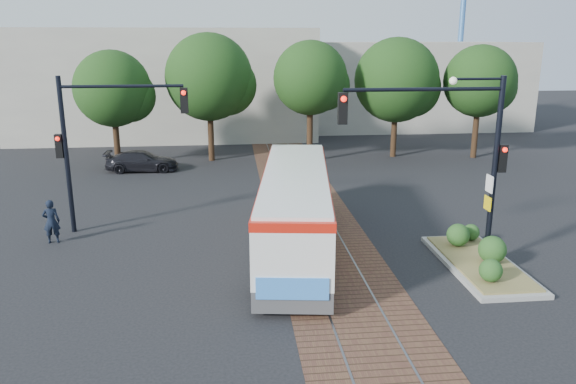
% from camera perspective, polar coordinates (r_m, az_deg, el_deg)
% --- Properties ---
extents(ground, '(120.00, 120.00, 0.00)m').
position_cam_1_polar(ground, '(19.29, 4.40, -6.97)').
color(ground, black).
rests_on(ground, ground).
extents(trackbed, '(3.60, 40.00, 0.02)m').
position_cam_1_polar(trackbed, '(22.99, 2.65, -3.19)').
color(trackbed, brown).
rests_on(trackbed, ground).
extents(tree_row, '(26.40, 5.60, 7.67)m').
position_cam_1_polar(tree_row, '(34.35, 1.69, 11.24)').
color(tree_row, '#382314').
rests_on(tree_row, ground).
extents(warehouses, '(40.00, 13.00, 8.00)m').
position_cam_1_polar(warehouses, '(46.51, -2.51, 11.04)').
color(warehouses, '#ADA899').
rests_on(warehouses, ground).
extents(city_bus, '(3.61, 10.82, 2.84)m').
position_cam_1_polar(city_bus, '(19.80, 0.76, -1.46)').
color(city_bus, '#444446').
rests_on(city_bus, ground).
extents(traffic_island, '(2.20, 5.20, 1.13)m').
position_cam_1_polar(traffic_island, '(19.79, 18.85, -6.18)').
color(traffic_island, gray).
rests_on(traffic_island, ground).
extents(signal_pole_main, '(5.49, 0.46, 6.00)m').
position_cam_1_polar(signal_pole_main, '(18.47, 17.05, 4.84)').
color(signal_pole_main, black).
rests_on(signal_pole_main, ground).
extents(signal_pole_left, '(4.99, 0.34, 6.00)m').
position_cam_1_polar(signal_pole_left, '(22.40, -19.01, 5.66)').
color(signal_pole_left, black).
rests_on(signal_pole_left, ground).
extents(officer, '(0.66, 0.49, 1.65)m').
position_cam_1_polar(officer, '(22.36, -22.91, -2.77)').
color(officer, black).
rests_on(officer, ground).
extents(parked_car, '(4.04, 1.67, 1.17)m').
position_cam_1_polar(parked_car, '(32.96, -14.62, 3.08)').
color(parked_car, black).
rests_on(parked_car, ground).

